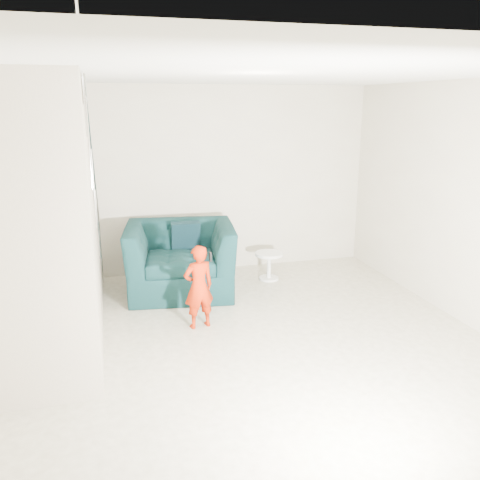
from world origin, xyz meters
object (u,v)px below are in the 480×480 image
object	(u,v)px
side_table	(269,261)
staircase	(44,262)
toddler	(199,287)
armchair	(180,259)

from	to	relation	value
side_table	staircase	distance (m)	3.25
toddler	staircase	xyz separation A→B (m)	(-1.55, -0.18, 0.47)
staircase	toddler	bearing A→B (deg)	6.55
armchair	toddler	bearing A→B (deg)	-80.88
toddler	armchair	bearing A→B (deg)	-101.49
armchair	side_table	xyz separation A→B (m)	(1.28, 0.15, -0.19)
armchair	staircase	size ratio (longest dim) A/B	0.39
armchair	toddler	size ratio (longest dim) A/B	1.46
side_table	armchair	bearing A→B (deg)	-173.47
toddler	side_table	size ratio (longest dim) A/B	2.39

